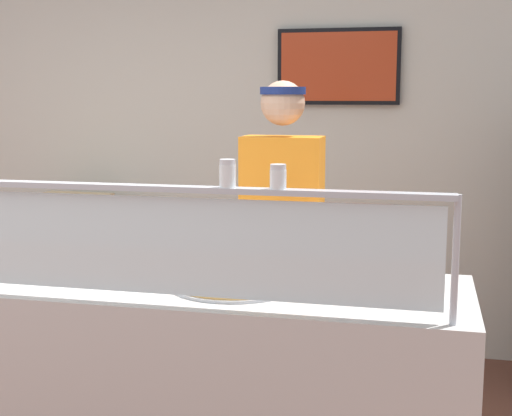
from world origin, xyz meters
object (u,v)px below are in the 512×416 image
pizza_tray (235,282)px  pepper_flake_shaker (278,178)px  parmesan_shaker (228,175)px  worker_figure (283,239)px  pizza_box_stack (65,210)px  pizza_server (227,277)px

pizza_tray → pepper_flake_shaker: (0.23, -0.31, 0.45)m
pepper_flake_shaker → pizza_tray: bearing=127.4°
parmesan_shaker → worker_figure: 1.07m
parmesan_shaker → worker_figure: size_ratio=0.05×
pizza_tray → pizza_box_stack: bearing=134.8°
parmesan_shaker → pepper_flake_shaker: (0.18, -0.00, -0.01)m
pizza_tray → parmesan_shaker: parmesan_shaker is taller
parmesan_shaker → worker_figure: bearing=90.1°
pepper_flake_shaker → pizza_box_stack: 2.66m
pizza_server → pizza_box_stack: (-1.55, 1.60, -0.04)m
pizza_server → pizza_box_stack: 2.23m
pizza_tray → worker_figure: bearing=85.3°
pizza_tray → parmesan_shaker: (0.06, -0.31, 0.46)m
pizza_tray → pizza_box_stack: size_ratio=1.02×
pizza_box_stack → pizza_tray: bearing=-45.2°
parmesan_shaker → pizza_box_stack: 2.54m
pizza_tray → pizza_server: 0.04m
pepper_flake_shaker → pizza_box_stack: pepper_flake_shaker is taller
pizza_tray → worker_figure: 0.69m
pizza_tray → parmesan_shaker: 0.55m
pizza_tray → worker_figure: (0.06, 0.68, 0.04)m
pizza_server → pizza_box_stack: bearing=130.2°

